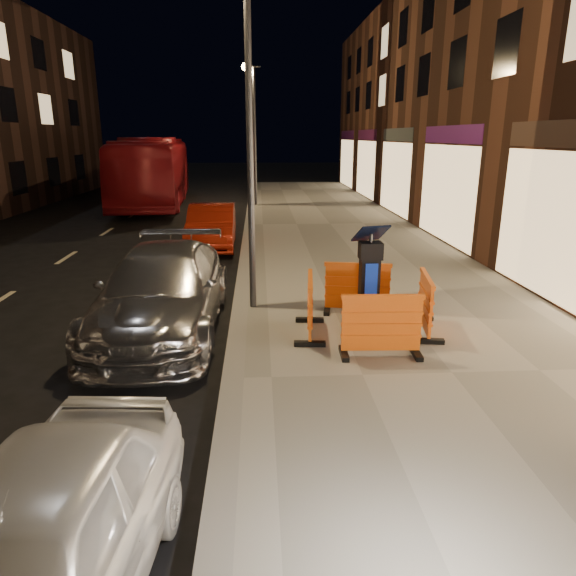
{
  "coord_description": "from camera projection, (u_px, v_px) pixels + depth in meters",
  "views": [
    {
      "loc": [
        0.39,
        -6.28,
        3.27
      ],
      "look_at": [
        0.8,
        1.0,
        1.1
      ],
      "focal_mm": 32.0,
      "sensor_mm": 36.0,
      "label": 1
    }
  ],
  "objects": [
    {
      "name": "ground_plane",
      "position": [
        233.0,
        388.0,
        6.92
      ],
      "size": [
        120.0,
        120.0,
        0.0
      ],
      "primitive_type": "plane",
      "color": "black",
      "rests_on": "ground"
    },
    {
      "name": "barrier_bldgside",
      "position": [
        425.0,
        304.0,
        8.4
      ],
      "size": [
        0.69,
        1.27,
        0.94
      ],
      "primitive_type": "cube",
      "rotation": [
        0.0,
        0.0,
        1.41
      ],
      "color": "orange",
      "rests_on": "sidewalk"
    },
    {
      "name": "car_silver",
      "position": [
        165.0,
        330.0,
        9.0
      ],
      "size": [
        2.04,
        4.9,
        1.42
      ],
      "primitive_type": "imported",
      "rotation": [
        0.0,
        0.0,
        -0.01
      ],
      "color": "#9F9FA4",
      "rests_on": "ground"
    },
    {
      "name": "parking_kiosk",
      "position": [
        369.0,
        283.0,
        8.25
      ],
      "size": [
        0.6,
        0.6,
        1.69
      ],
      "primitive_type": "cube",
      "rotation": [
        0.0,
        0.0,
        -0.13
      ],
      "color": "black",
      "rests_on": "sidewalk"
    },
    {
      "name": "barrier_kerbside",
      "position": [
        310.0,
        306.0,
        8.3
      ],
      "size": [
        0.61,
        1.25,
        0.94
      ],
      "primitive_type": "cube",
      "rotation": [
        0.0,
        0.0,
        1.48
      ],
      "color": "orange",
      "rests_on": "sidewalk"
    },
    {
      "name": "kerb",
      "position": [
        233.0,
        383.0,
        6.9
      ],
      "size": [
        0.3,
        60.0,
        0.15
      ],
      "primitive_type": "cube",
      "color": "slate",
      "rests_on": "ground"
    },
    {
      "name": "barrier_front",
      "position": [
        381.0,
        326.0,
        7.44
      ],
      "size": [
        1.23,
        0.55,
        0.94
      ],
      "primitive_type": "cube",
      "rotation": [
        0.0,
        0.0,
        -0.04
      ],
      "color": "orange",
      "rests_on": "sidewalk"
    },
    {
      "name": "barrier_back",
      "position": [
        357.0,
        288.0,
        9.26
      ],
      "size": [
        1.28,
        0.71,
        0.94
      ],
      "primitive_type": "cube",
      "rotation": [
        0.0,
        0.0,
        -0.18
      ],
      "color": "orange",
      "rests_on": "sidewalk"
    },
    {
      "name": "bus_doubledecker",
      "position": [
        156.0,
        205.0,
        25.13
      ],
      "size": [
        3.62,
        11.64,
        3.19
      ],
      "primitive_type": "imported",
      "rotation": [
        0.0,
        0.0,
        0.08
      ],
      "color": "maroon",
      "rests_on": "ground"
    },
    {
      "name": "car_red",
      "position": [
        213.0,
        247.0,
        15.67
      ],
      "size": [
        1.45,
        3.92,
        1.28
      ],
      "primitive_type": "imported",
      "rotation": [
        0.0,
        0.0,
        0.03
      ],
      "color": "maroon",
      "rests_on": "ground"
    },
    {
      "name": "street_lamp_mid",
      "position": [
        250.0,
        143.0,
        8.9
      ],
      "size": [
        0.12,
        0.12,
        6.0
      ],
      "primitive_type": "cylinder",
      "color": "#3F3F44",
      "rests_on": "sidewalk"
    },
    {
      "name": "street_lamp_far",
      "position": [
        255.0,
        138.0,
        23.25
      ],
      "size": [
        0.12,
        0.12,
        6.0
      ],
      "primitive_type": "cylinder",
      "color": "#3F3F44",
      "rests_on": "sidewalk"
    },
    {
      "name": "sidewalk",
      "position": [
        451.0,
        377.0,
        7.06
      ],
      "size": [
        6.0,
        60.0,
        0.15
      ],
      "primitive_type": "cube",
      "color": "gray",
      "rests_on": "ground"
    }
  ]
}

